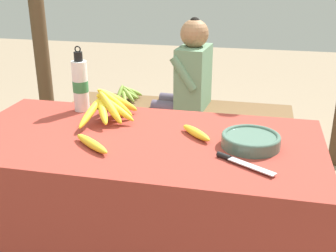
% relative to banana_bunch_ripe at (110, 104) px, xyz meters
% --- Properties ---
extents(market_counter, '(1.48, 0.73, 0.77)m').
position_rel_banana_bunch_ripe_xyz_m(market_counter, '(0.19, -0.17, -0.46)').
color(market_counter, maroon).
rests_on(market_counter, ground_plane).
extents(banana_bunch_ripe, '(0.22, 0.36, 0.16)m').
position_rel_banana_bunch_ripe_xyz_m(banana_bunch_ripe, '(0.00, 0.00, 0.00)').
color(banana_bunch_ripe, '#4C381E').
rests_on(banana_bunch_ripe, market_counter).
extents(serving_bowl, '(0.23, 0.23, 0.05)m').
position_rel_banana_bunch_ripe_xyz_m(serving_bowl, '(0.63, -0.16, -0.04)').
color(serving_bowl, '#4C6B5B').
rests_on(serving_bowl, market_counter).
extents(water_bottle, '(0.07, 0.07, 0.31)m').
position_rel_banana_bunch_ripe_xyz_m(water_bottle, '(-0.18, 0.09, 0.05)').
color(water_bottle, white).
rests_on(water_bottle, market_counter).
extents(loose_banana_front, '(0.20, 0.16, 0.04)m').
position_rel_banana_bunch_ripe_xyz_m(loose_banana_front, '(0.04, -0.31, -0.06)').
color(loose_banana_front, yellow).
rests_on(loose_banana_front, market_counter).
extents(loose_banana_side, '(0.15, 0.16, 0.04)m').
position_rel_banana_bunch_ripe_xyz_m(loose_banana_side, '(0.41, -0.11, -0.06)').
color(loose_banana_side, yellow).
rests_on(loose_banana_side, market_counter).
extents(knife, '(0.22, 0.15, 0.02)m').
position_rel_banana_bunch_ripe_xyz_m(knife, '(0.59, -0.32, -0.06)').
color(knife, '#BCBCC1').
rests_on(knife, market_counter).
extents(wooden_bench, '(1.64, 0.32, 0.44)m').
position_rel_banana_bunch_ripe_xyz_m(wooden_bench, '(0.08, 1.27, -0.48)').
color(wooden_bench, brown).
rests_on(wooden_bench, ground_plane).
extents(seated_vendor, '(0.42, 0.40, 1.09)m').
position_rel_banana_bunch_ripe_xyz_m(seated_vendor, '(0.14, 1.24, -0.21)').
color(seated_vendor, '#564C60').
rests_on(seated_vendor, ground_plane).
extents(banana_bunch_green, '(0.18, 0.30, 0.14)m').
position_rel_banana_bunch_ripe_xyz_m(banana_bunch_green, '(-0.34, 1.27, -0.35)').
color(banana_bunch_green, '#4C381E').
rests_on(banana_bunch_green, wooden_bench).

